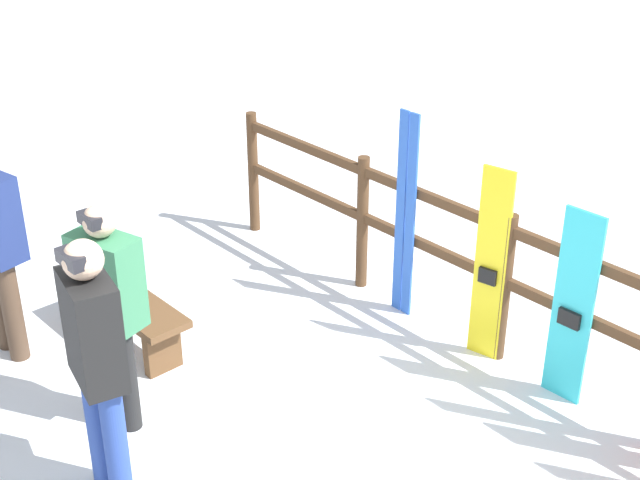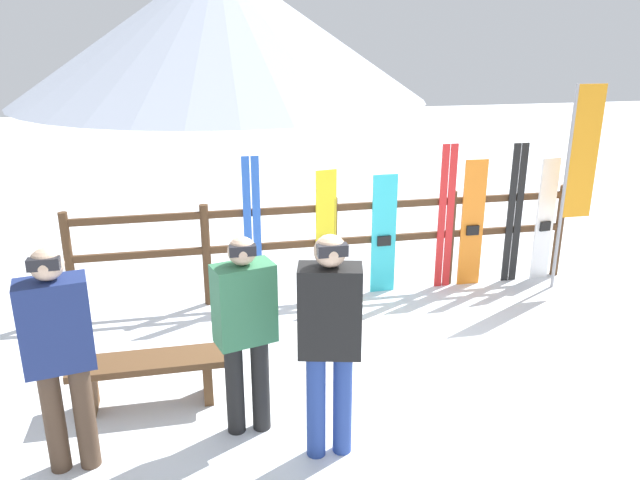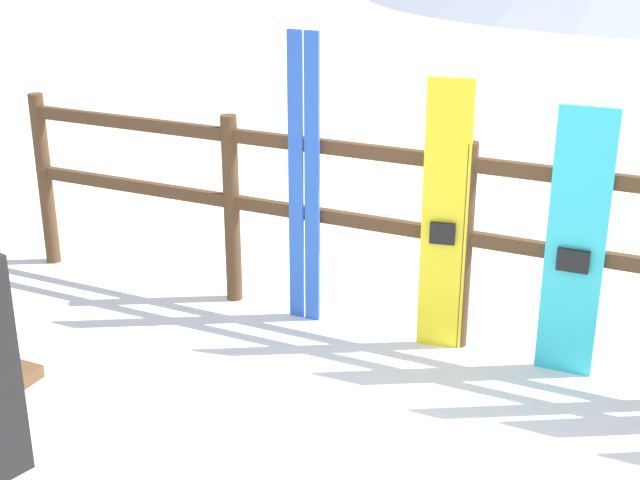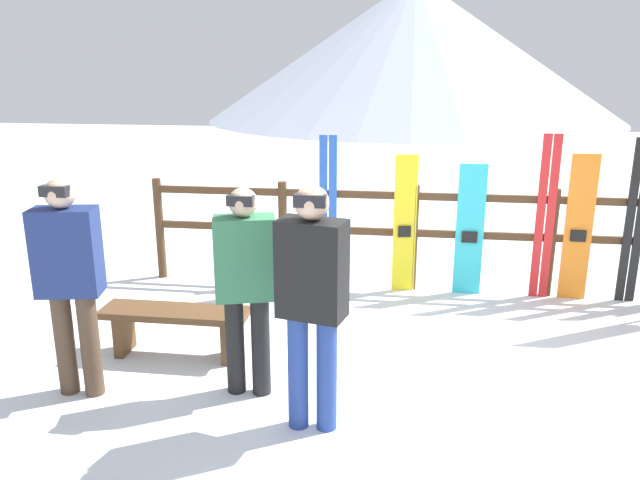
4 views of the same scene
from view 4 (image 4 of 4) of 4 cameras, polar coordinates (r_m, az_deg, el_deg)
The scene contains 13 objects.
ground_plane at distance 5.28m, azimuth 8.34°, elevation -12.50°, with size 40.00×40.00×0.00m, color white.
mountain_backdrop at distance 28.80m, azimuth 8.53°, elevation 16.80°, with size 18.00×18.00×6.00m.
fence at distance 7.03m, azimuth 8.55°, elevation 1.11°, with size 6.05×0.10×1.20m.
bench at distance 5.62m, azimuth -13.10°, elevation -7.27°, with size 1.29×0.36×0.43m.
person_black at distance 4.18m, azimuth -0.73°, elevation -4.84°, with size 0.49×0.34×1.75m.
person_plaid_green at distance 4.70m, azimuth -6.82°, elevation -3.54°, with size 0.50×0.36×1.63m.
person_navy at distance 5.00m, azimuth -21.95°, elevation -2.86°, with size 0.50×0.33×1.71m.
ski_pair_blue at distance 6.99m, azimuth 0.73°, elevation 2.47°, with size 0.20×0.02×1.74m.
snowboard_yellow at distance 6.96m, azimuth 7.76°, elevation 1.41°, with size 0.25×0.09×1.55m.
snowboard_cyan at distance 7.00m, azimuth 13.53°, elevation 0.85°, with size 0.30×0.06×1.46m.
ski_pair_red at distance 7.09m, azimuth 19.90°, elevation 1.91°, with size 0.19×0.02×1.79m.
snowboard_orange at distance 7.19m, azimuth 22.55°, elevation 0.97°, with size 0.29×0.06×1.59m.
ski_pair_black at distance 7.34m, azimuth 26.83°, elevation 1.49°, with size 0.20×0.02×1.77m.
Camera 4 is at (-0.11, -4.65, 2.50)m, focal length 35.00 mm.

